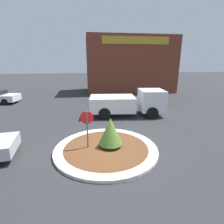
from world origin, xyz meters
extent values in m
plane|color=#2D2D30|center=(0.00, 0.00, 0.00)|extent=(120.00, 120.00, 0.00)
cylinder|color=beige|center=(0.00, 0.00, 0.07)|extent=(5.08, 5.08, 0.13)
cylinder|color=brown|center=(0.00, 0.00, 0.07)|extent=(4.16, 4.16, 0.13)
cylinder|color=#4C4C51|center=(-0.88, 0.17, 1.01)|extent=(0.07, 0.07, 2.01)
cylinder|color=#B71414|center=(-0.88, 0.17, 1.68)|extent=(0.62, 0.03, 0.62)
cylinder|color=brown|center=(0.24, 0.11, 0.21)|extent=(0.08, 0.08, 0.14)
cone|color=#4C752D|center=(0.24, 0.11, 0.95)|extent=(1.17, 1.17, 1.33)
cube|color=white|center=(4.34, 5.41, 1.23)|extent=(2.08, 2.36, 1.64)
cube|color=white|center=(1.19, 5.72, 0.99)|extent=(3.72, 2.63, 1.14)
cube|color=black|center=(5.00, 5.34, 1.52)|extent=(0.23, 1.95, 0.58)
cylinder|color=black|center=(4.27, 6.48, 0.46)|extent=(0.94, 0.34, 0.92)
cylinder|color=black|center=(4.07, 4.37, 0.46)|extent=(0.94, 0.34, 0.92)
cylinder|color=black|center=(0.66, 6.83, 0.46)|extent=(0.94, 0.34, 0.92)
cylinder|color=black|center=(0.45, 4.72, 0.46)|extent=(0.94, 0.34, 0.92)
cube|color=brown|center=(5.53, 17.58, 3.77)|extent=(12.15, 6.00, 7.54)
cube|color=#B28E23|center=(5.53, 14.55, 6.73)|extent=(8.51, 0.08, 0.90)
cylinder|color=black|center=(-5.10, 0.85, 0.33)|extent=(0.68, 0.27, 0.66)
cylinder|color=black|center=(-8.71, 12.38, 0.33)|extent=(0.68, 0.30, 0.65)
cylinder|color=black|center=(-8.96, 10.75, 0.33)|extent=(0.68, 0.30, 0.65)
camera|label=1|loc=(-0.88, -7.78, 4.24)|focal=28.00mm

